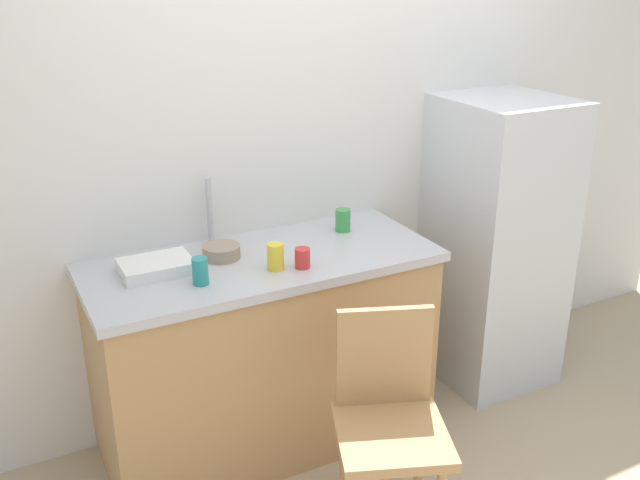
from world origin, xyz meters
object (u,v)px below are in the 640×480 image
at_px(cup_yellow, 276,257).
at_px(cup_green, 343,220).
at_px(dish_tray, 156,266).
at_px(cup_red, 302,258).
at_px(refrigerator, 495,243).
at_px(cup_teal, 200,271).
at_px(chair, 389,419).
at_px(terracotta_bowl, 221,252).

xyz_separation_m(cup_yellow, cup_green, (0.45, 0.25, -0.00)).
relative_size(dish_tray, cup_red, 3.43).
height_order(refrigerator, cup_teal, refrigerator).
xyz_separation_m(chair, cup_red, (-0.08, 0.55, 0.45)).
relative_size(cup_yellow, cup_red, 1.34).
bearing_deg(chair, cup_yellow, 128.83).
xyz_separation_m(terracotta_bowl, cup_red, (0.26, -0.24, 0.01)).
relative_size(cup_teal, cup_red, 1.31).
bearing_deg(cup_green, cup_yellow, -150.62).
bearing_deg(cup_green, refrigerator, -7.40).
bearing_deg(cup_red, terracotta_bowl, 136.56).
height_order(chair, cup_green, cup_green).
distance_m(refrigerator, chair, 1.33).
height_order(dish_tray, cup_green, cup_green).
relative_size(chair, cup_yellow, 8.16).
bearing_deg(refrigerator, cup_green, 172.60).
bearing_deg(cup_teal, cup_yellow, -0.84).
height_order(cup_yellow, cup_green, cup_yellow).
distance_m(dish_tray, cup_green, 0.88).
bearing_deg(terracotta_bowl, dish_tray, -176.24).
relative_size(terracotta_bowl, cup_green, 1.51).
relative_size(dish_tray, cup_green, 2.70).
xyz_separation_m(chair, terracotta_bowl, (-0.34, 0.79, 0.44)).
relative_size(terracotta_bowl, cup_yellow, 1.44).
bearing_deg(chair, cup_teal, 151.51).
xyz_separation_m(refrigerator, cup_yellow, (-1.27, -0.15, 0.23)).
relative_size(dish_tray, cup_teal, 2.61).
bearing_deg(cup_teal, refrigerator, 5.07).
bearing_deg(refrigerator, dish_tray, 178.46).
height_order(terracotta_bowl, cup_green, cup_green).
distance_m(chair, cup_yellow, 0.77).
xyz_separation_m(cup_green, cup_teal, (-0.76, -0.25, 0.00)).
xyz_separation_m(chair, dish_tray, (-0.62, 0.77, 0.44)).
height_order(cup_yellow, cup_red, cup_yellow).
height_order(chair, terracotta_bowl, terracotta_bowl).
xyz_separation_m(refrigerator, terracotta_bowl, (-1.43, 0.06, 0.20)).
bearing_deg(cup_green, cup_red, -140.31).
bearing_deg(dish_tray, cup_yellow, -23.74).
xyz_separation_m(chair, cup_green, (0.26, 0.83, 0.46)).
distance_m(chair, terracotta_bowl, 0.96).
distance_m(refrigerator, cup_green, 0.86).
height_order(cup_yellow, cup_teal, cup_yellow).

